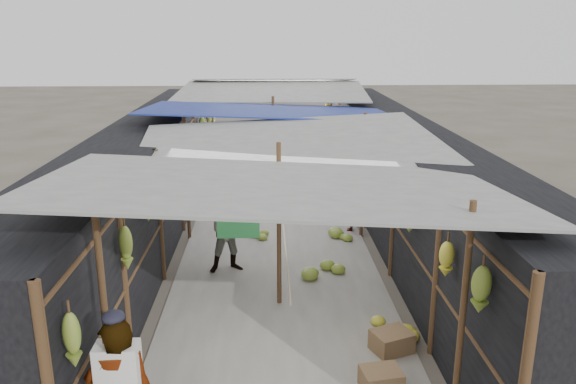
{
  "coord_description": "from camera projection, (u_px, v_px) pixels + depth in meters",
  "views": [
    {
      "loc": [
        -0.19,
        -5.07,
        4.17
      ],
      "look_at": [
        0.22,
        5.06,
        1.25
      ],
      "focal_mm": 35.0,
      "sensor_mm": 36.0,
      "label": 1
    }
  ],
  "objects": [
    {
      "name": "aisle_slab",
      "position": [
        275.0,
        228.0,
        12.26
      ],
      "size": [
        3.6,
        16.0,
        0.02
      ],
      "primitive_type": "cube",
      "color": "#9E998E",
      "rests_on": "ground"
    },
    {
      "name": "stall_left",
      "position": [
        147.0,
        179.0,
        11.85
      ],
      "size": [
        1.4,
        15.0,
        2.3
      ],
      "primitive_type": "cube",
      "color": "black",
      "rests_on": "ground"
    },
    {
      "name": "stall_right",
      "position": [
        400.0,
        177.0,
        12.05
      ],
      "size": [
        1.4,
        15.0,
        2.3
      ],
      "primitive_type": "cube",
      "color": "black",
      "rests_on": "ground"
    },
    {
      "name": "crate_near",
      "position": [
        381.0,
        380.0,
        6.71
      ],
      "size": [
        0.52,
        0.44,
        0.28
      ],
      "primitive_type": "cube",
      "rotation": [
        0.0,
        0.0,
        0.16
      ],
      "color": "olive",
      "rests_on": "ground"
    },
    {
      "name": "crate_mid",
      "position": [
        392.0,
        342.0,
        7.52
      ],
      "size": [
        0.61,
        0.56,
        0.3
      ],
      "primitive_type": "cube",
      "rotation": [
        0.0,
        0.0,
        0.39
      ],
      "color": "olive",
      "rests_on": "ground"
    },
    {
      "name": "crate_back",
      "position": [
        266.0,
        167.0,
        17.22
      ],
      "size": [
        0.51,
        0.47,
        0.27
      ],
      "primitive_type": "cube",
      "rotation": [
        0.0,
        0.0,
        0.32
      ],
      "color": "olive",
      "rests_on": "ground"
    },
    {
      "name": "black_basin",
      "position": [
        334.0,
        183.0,
        15.63
      ],
      "size": [
        0.54,
        0.54,
        0.16
      ],
      "primitive_type": "cylinder",
      "color": "black",
      "rests_on": "ground"
    },
    {
      "name": "shopper_blue",
      "position": [
        230.0,
        230.0,
        9.9
      ],
      "size": [
        0.87,
        0.74,
        1.57
      ],
      "primitive_type": "imported",
      "rotation": [
        0.0,
        0.0,
        0.21
      ],
      "color": "#203BA2",
      "rests_on": "ground"
    },
    {
      "name": "vendor_seated",
      "position": [
        350.0,
        211.0,
        12.02
      ],
      "size": [
        0.46,
        0.65,
        0.92
      ],
      "primitive_type": "imported",
      "rotation": [
        0.0,
        0.0,
        -1.79
      ],
      "color": "#48433E",
      "rests_on": "ground"
    },
    {
      "name": "market_canopy",
      "position": [
        276.0,
        117.0,
        11.9
      ],
      "size": [
        5.62,
        15.2,
        2.77
      ],
      "color": "brown",
      "rests_on": "ground"
    },
    {
      "name": "hanging_bananas",
      "position": [
        272.0,
        157.0,
        11.59
      ],
      "size": [
        3.96,
        14.33,
        0.8
      ],
      "color": "olive",
      "rests_on": "ground"
    },
    {
      "name": "floor_bananas",
      "position": [
        307.0,
        233.0,
        11.6
      ],
      "size": [
        3.54,
        8.86,
        0.33
      ],
      "color": "olive",
      "rests_on": "ground"
    }
  ]
}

